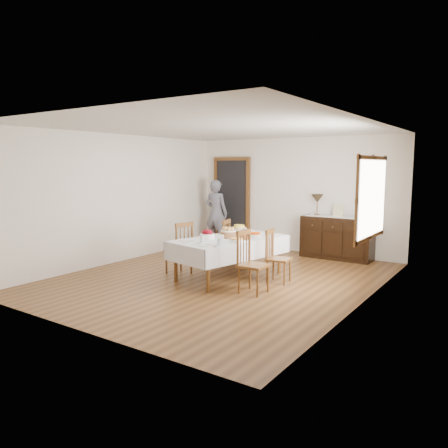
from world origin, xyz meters
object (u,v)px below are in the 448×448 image
Objects in this scene: chair_left_near at (180,248)px; person at (216,211)px; chair_right_near at (251,262)px; table_lamp at (317,199)px; chair_right_far at (276,256)px; sideboard at (337,238)px; chair_left_far at (221,242)px; dining_table at (230,243)px.

chair_left_near is 2.94m from person.
chair_right_near is 3.32m from table_lamp.
sideboard is (0.19, 2.42, -0.01)m from chair_right_far.
chair_left_far is at bearing -121.00° from table_lamp.
chair_right_far is at bearing 25.54° from dining_table.
chair_right_near is at bearing 94.95° from chair_left_near.
person is (-2.76, 2.97, 0.38)m from chair_right_near.
table_lamp is at bearing 137.16° from chair_left_far.
table_lamp is (1.40, 2.95, 0.76)m from chair_left_near.
chair_left_near reaches higher than chair_right_far.
chair_left_near reaches higher than sideboard.
chair_right_far is at bearing -3.03° from chair_right_near.
chair_left_near is at bearing -122.68° from sideboard.
dining_table is at bearing 53.31° from chair_right_near.
sideboard is (1.00, 2.62, -0.17)m from dining_table.
person is at bearing 141.54° from dining_table.
table_lamp is at bearing 168.94° from chair_left_near.
sideboard is at bearing -12.17° from chair_right_far.
sideboard is 3.24× the size of table_lamp.
chair_left_near reaches higher than dining_table.
table_lamp is at bearing -178.50° from person.
chair_left_far is 1.55m from chair_right_far.
sideboard is at bearing -3.37° from table_lamp.
chair_right_far is 0.52× the size of person.
chair_left_near is 1.76m from chair_right_far.
dining_table is 2.49× the size of chair_right_far.
chair_left_far is at bearing 146.31° from dining_table.
chair_left_far is 0.95× the size of chair_right_near.
chair_left_far is at bearing -130.46° from sideboard.
chair_right_near is at bearing 169.30° from chair_right_far.
person reaches higher than chair_right_far.
person reaches higher than chair_left_near.
chair_right_near reaches higher than sideboard.
dining_table is 2.29× the size of chair_right_near.
chair_left_near is 1.07× the size of chair_right_far.
chair_right_near is 1.08× the size of chair_right_far.
person is (-2.80, 2.20, 0.41)m from chair_right_far.
person is (-1.11, 2.70, 0.38)m from chair_left_near.
dining_table is 2.77m from table_lamp.
chair_left_near is at bearing 98.76° from chair_right_far.
dining_table is 2.32× the size of chair_left_near.
chair_right_near is 0.65× the size of sideboard.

